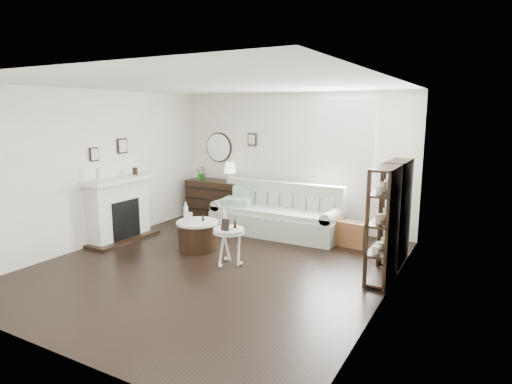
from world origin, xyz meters
The scene contains 18 objects.
room centered at (0.73, 2.70, 1.60)m, with size 5.50×5.50×5.50m.
fireplace centered at (-2.32, 0.30, 0.54)m, with size 0.50×1.40×1.84m.
shelf_unit_far centered at (2.33, 1.55, 0.80)m, with size 0.30×0.80×1.60m.
shelf_unit_near centered at (2.33, 0.65, 0.80)m, with size 0.30×0.80×1.60m.
sofa centered at (0.01, 2.08, 0.32)m, with size 2.50×0.86×0.97m.
quilt centered at (-0.80, 1.95, 0.57)m, with size 0.55×0.45×0.14m, color #2A9B72.
suitcase centered at (1.46, 1.96, 0.22)m, with size 0.67×0.22×0.44m, color olive.
dresser centered at (-1.67, 2.47, 0.43)m, with size 1.28×0.55×0.85m.
table_lamp centered at (-1.30, 2.47, 1.06)m, with size 0.26×0.26×0.42m, color white, non-canonical shape.
potted_plant centered at (-1.99, 2.42, 1.00)m, with size 0.27×0.24×0.30m, color #21631C.
drum_table centered at (-0.72, 0.51, 0.25)m, with size 0.72×0.72×0.50m.
pedestal_table centered at (0.14, 0.15, 0.53)m, with size 0.48×0.48×0.57m.
eiffel_drum centered at (-0.64, 0.56, 0.59)m, with size 0.10×0.10×0.18m, color black, non-canonical shape.
bottle_drum centered at (-0.90, 0.43, 0.66)m, with size 0.08×0.08×0.33m, color silver.
card_frame_drum centered at (-0.77, 0.33, 0.60)m, with size 0.15×0.01×0.19m, color silver.
eiffel_ped centered at (0.23, 0.18, 0.67)m, with size 0.11×0.11×0.19m, color black, non-canonical shape.
flask_ped centered at (0.06, 0.17, 0.72)m, with size 0.15×0.15×0.29m, color silver, non-canonical shape.
card_frame_ped centered at (0.16, 0.03, 0.66)m, with size 0.14×0.01×0.18m, color black.
Camera 1 is at (3.55, -5.14, 2.31)m, focal length 30.00 mm.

